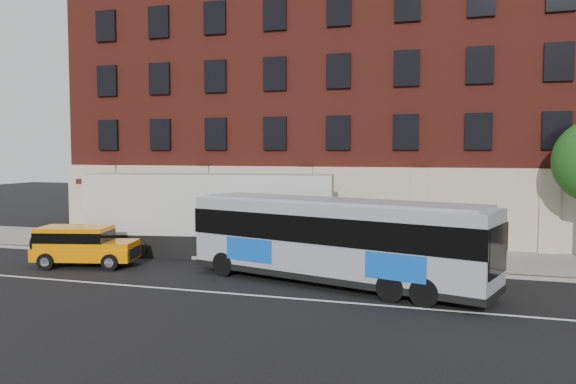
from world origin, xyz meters
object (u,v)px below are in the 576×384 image
(sign_pole, at_px, (106,224))
(city_bus, at_px, (335,238))
(shipping_container, at_px, (210,215))
(yellow_suv, at_px, (81,244))

(sign_pole, relative_size, city_bus, 0.21)
(shipping_container, bearing_deg, sign_pole, -169.12)
(sign_pole, bearing_deg, shipping_container, 10.88)
(sign_pole, relative_size, shipping_container, 0.21)
(city_bus, xyz_separation_m, yellow_suv, (-11.25, 0.22, -0.77))
(city_bus, height_order, yellow_suv, city_bus)
(shipping_container, bearing_deg, city_bus, -31.37)
(sign_pole, distance_m, city_bus, 12.59)
(yellow_suv, bearing_deg, shipping_container, 44.15)
(city_bus, distance_m, yellow_suv, 11.28)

